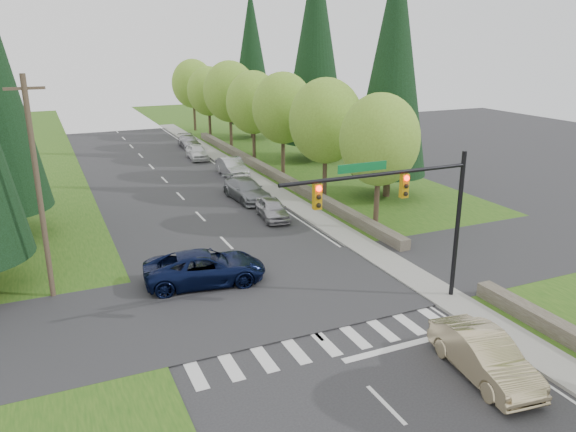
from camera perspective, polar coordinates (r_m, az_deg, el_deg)
ground at (r=20.18m, az=8.27°, el=-16.91°), size 120.00×120.00×0.00m
grass_east at (r=42.07m, az=8.80°, el=1.83°), size 14.00×110.00×0.06m
cross_street at (r=26.32m, az=-1.11°, el=-7.96°), size 120.00×8.00×0.10m
sidewalk_east at (r=40.91m, az=0.07°, el=1.64°), size 1.80×80.00×0.13m
curb_east at (r=40.58m, az=-1.03°, el=1.51°), size 0.20×80.00×0.13m
stone_wall_north at (r=48.60m, az=-1.99°, el=4.58°), size 0.70×40.00×0.70m
traffic_signal at (r=23.73m, az=11.97°, el=1.63°), size 8.70×0.37×6.80m
utility_pole at (r=26.58m, az=-24.02°, el=2.54°), size 1.60×0.24×10.00m
decid_tree_0 at (r=33.90m, az=9.29°, el=7.64°), size 4.80×4.80×8.37m
decid_tree_1 at (r=39.86m, az=3.86°, el=9.61°), size 5.20×5.20×8.80m
decid_tree_2 at (r=46.01m, az=-0.52°, el=10.90°), size 5.00×5.00×8.82m
decid_tree_3 at (r=52.52m, az=-3.55°, el=11.43°), size 5.00×5.00×8.55m
decid_tree_4 at (r=59.07m, az=-5.94°, el=12.46°), size 5.40×5.40×9.18m
decid_tree_5 at (r=65.72m, az=-8.08°, el=12.44°), size 4.80×4.80×8.30m
decid_tree_6 at (r=72.44m, az=-9.63°, el=13.11°), size 5.20×5.20×8.86m
conifer_e_a at (r=41.09m, az=10.67°, el=15.19°), size 5.44×5.44×17.80m
conifer_e_b at (r=53.63m, az=2.81°, el=17.07°), size 6.12×6.12×19.80m
conifer_e_c at (r=66.09m, az=-3.74°, el=15.87°), size 5.10×5.10×16.80m
sedan_champagne at (r=21.32m, az=19.31°, el=-13.23°), size 2.25×4.98×1.59m
suv_navy at (r=27.42m, az=-8.42°, el=-5.21°), size 6.13×3.46×1.62m
parked_car_a at (r=36.75m, az=-1.62°, el=0.76°), size 2.08×4.15×1.36m
parked_car_b at (r=41.13m, az=-4.25°, el=2.67°), size 2.45×5.32×1.50m
parked_car_c at (r=48.28m, az=-5.70°, el=4.94°), size 1.72×4.77×1.56m
parked_car_d at (r=55.69m, az=-9.21°, el=6.44°), size 1.93×4.29×1.43m
parked_car_e at (r=61.79m, az=-10.01°, el=7.45°), size 2.00×4.57×1.31m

